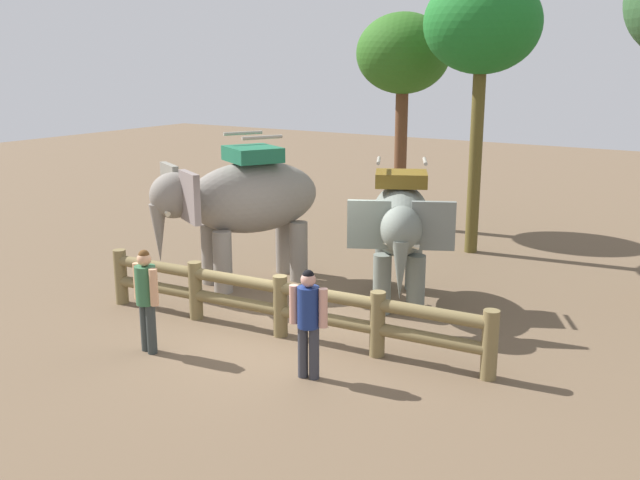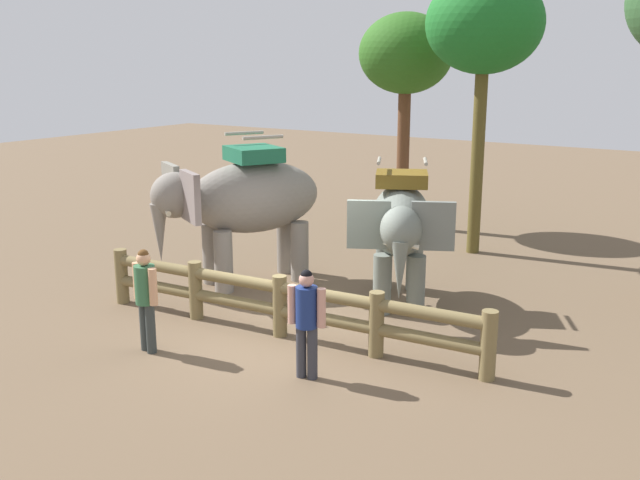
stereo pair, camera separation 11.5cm
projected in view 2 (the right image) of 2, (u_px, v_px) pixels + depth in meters
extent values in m
plane|color=brown|center=(285.00, 333.00, 12.29)|extent=(60.00, 60.00, 0.00)
cylinder|color=olive|center=(122.00, 276.00, 13.71)|extent=(0.24, 0.24, 1.05)
cylinder|color=olive|center=(196.00, 290.00, 12.88)|extent=(0.24, 0.24, 1.05)
cylinder|color=olive|center=(280.00, 306.00, 12.05)|extent=(0.24, 0.24, 1.05)
cylinder|color=olive|center=(376.00, 324.00, 11.22)|extent=(0.24, 0.24, 1.05)
cylinder|color=olive|center=(488.00, 346.00, 10.39)|extent=(0.24, 0.24, 1.05)
cylinder|color=olive|center=(280.00, 310.00, 12.07)|extent=(7.06, 0.68, 0.20)
cylinder|color=olive|center=(279.00, 287.00, 11.97)|extent=(7.06, 0.68, 0.20)
cylinder|color=gray|center=(223.00, 262.00, 14.33)|extent=(0.37, 0.37, 1.25)
cylinder|color=gray|center=(212.00, 254.00, 14.92)|extent=(0.37, 0.37, 1.25)
cylinder|color=gray|center=(300.00, 251.00, 15.10)|extent=(0.37, 0.37, 1.25)
cylinder|color=gray|center=(285.00, 244.00, 15.69)|extent=(0.37, 0.37, 1.25)
ellipsoid|color=gray|center=(255.00, 197.00, 14.72)|extent=(2.46, 3.07, 1.46)
ellipsoid|color=gray|center=(175.00, 195.00, 13.92)|extent=(1.15, 1.21, 0.89)
cube|color=gray|center=(190.00, 197.00, 13.44)|extent=(0.79, 0.51, 0.94)
cube|color=gray|center=(171.00, 187.00, 14.48)|extent=(0.79, 0.51, 0.94)
cone|color=gray|center=(160.00, 233.00, 13.94)|extent=(0.33, 0.33, 1.15)
cone|color=beige|center=(166.00, 211.00, 13.73)|extent=(0.38, 0.27, 0.16)
cone|color=beige|center=(161.00, 208.00, 14.02)|extent=(0.38, 0.27, 0.16)
cube|color=#1D6746|center=(254.00, 154.00, 14.51)|extent=(1.38, 1.33, 0.29)
cylinder|color=#A59E8C|center=(263.00, 137.00, 14.01)|extent=(0.47, 0.77, 0.07)
cylinder|color=#A59E8C|center=(244.00, 133.00, 14.83)|extent=(0.47, 0.77, 0.07)
cylinder|color=slate|center=(416.00, 285.00, 13.06)|extent=(0.33, 0.33, 1.11)
cylinder|color=slate|center=(382.00, 284.00, 13.13)|extent=(0.33, 0.33, 1.11)
cylinder|color=slate|center=(414.00, 263.00, 14.50)|extent=(0.33, 0.33, 1.11)
cylinder|color=slate|center=(384.00, 262.00, 14.57)|extent=(0.33, 0.33, 1.11)
ellipsoid|color=slate|center=(401.00, 220.00, 13.56)|extent=(2.11, 2.72, 1.29)
ellipsoid|color=slate|center=(401.00, 229.00, 12.10)|extent=(1.00, 1.06, 0.79)
cube|color=slate|center=(433.00, 226.00, 12.13)|extent=(0.71, 0.43, 0.83)
cube|color=slate|center=(369.00, 224.00, 12.25)|extent=(0.71, 0.43, 0.83)
cone|color=slate|center=(400.00, 270.00, 11.97)|extent=(0.30, 0.30, 1.02)
cone|color=beige|center=(409.00, 246.00, 11.94)|extent=(0.34, 0.23, 0.14)
cone|color=beige|center=(391.00, 245.00, 11.97)|extent=(0.34, 0.23, 0.14)
cube|color=brown|center=(402.00, 179.00, 13.37)|extent=(1.21, 1.16, 0.26)
cylinder|color=#A59E8C|center=(425.00, 161.00, 13.25)|extent=(0.39, 0.70, 0.06)
cylinder|color=#A59E8C|center=(379.00, 161.00, 13.34)|extent=(0.39, 0.70, 0.06)
cylinder|color=#31333C|center=(312.00, 353.00, 10.45)|extent=(0.15, 0.15, 0.79)
cylinder|color=#31333C|center=(301.00, 351.00, 10.52)|extent=(0.15, 0.15, 0.79)
cylinder|color=navy|center=(307.00, 307.00, 10.32)|extent=(0.37, 0.37, 0.60)
cylinder|color=tan|center=(321.00, 308.00, 10.23)|extent=(0.13, 0.13, 0.57)
cylinder|color=tan|center=(292.00, 304.00, 10.39)|extent=(0.13, 0.13, 0.57)
sphere|color=tan|center=(306.00, 280.00, 10.22)|extent=(0.22, 0.22, 0.22)
sphere|color=black|center=(306.00, 276.00, 10.20)|extent=(0.17, 0.17, 0.17)
cylinder|color=#313837|center=(151.00, 329.00, 11.38)|extent=(0.15, 0.15, 0.80)
cylinder|color=#313837|center=(145.00, 326.00, 11.50)|extent=(0.15, 0.15, 0.80)
cylinder|color=#336842|center=(145.00, 285.00, 11.27)|extent=(0.39, 0.39, 0.61)
cylinder|color=tan|center=(153.00, 287.00, 11.11)|extent=(0.13, 0.13, 0.58)
cylinder|color=tan|center=(137.00, 280.00, 11.43)|extent=(0.13, 0.13, 0.58)
sphere|color=tan|center=(143.00, 259.00, 11.17)|extent=(0.22, 0.22, 0.22)
sphere|color=#593819|center=(143.00, 255.00, 11.15)|extent=(0.17, 0.17, 0.17)
cylinder|color=brown|center=(477.00, 158.00, 16.89)|extent=(0.30, 0.30, 4.57)
ellipsoid|color=#1B6B25|center=(485.00, 23.00, 16.16)|extent=(2.64, 2.64, 2.24)
cylinder|color=brown|center=(403.00, 155.00, 19.70)|extent=(0.34, 0.34, 3.98)
ellipsoid|color=#2B601B|center=(406.00, 53.00, 19.05)|extent=(2.49, 2.49, 2.11)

